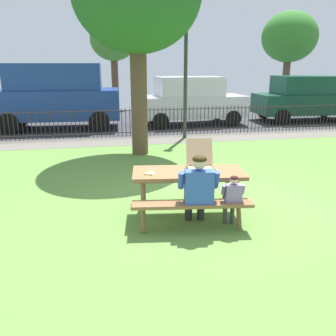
% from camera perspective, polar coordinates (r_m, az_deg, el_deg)
% --- Properties ---
extents(ground, '(28.00, 10.64, 0.02)m').
position_cam_1_polar(ground, '(7.49, 1.93, -2.72)').
color(ground, '#628F3E').
extents(cobblestone_walkway, '(28.00, 1.40, 0.01)m').
position_cam_1_polar(cobblestone_walkway, '(11.88, -3.04, 4.50)').
color(cobblestone_walkway, slate).
extents(street_asphalt, '(28.00, 7.17, 0.01)m').
position_cam_1_polar(street_asphalt, '(16.07, -5.21, 7.58)').
color(street_asphalt, '#38383D').
extents(picnic_table_foreground, '(1.98, 1.71, 0.79)m').
position_cam_1_polar(picnic_table_foreground, '(5.82, 3.26, -2.14)').
color(picnic_table_foreground, brown).
rests_on(picnic_table_foreground, ground).
extents(pizza_box_open, '(0.50, 0.58, 0.47)m').
position_cam_1_polar(pizza_box_open, '(5.88, 5.27, 0.69)').
color(pizza_box_open, tan).
rests_on(pizza_box_open, picnic_table_foreground).
extents(pizza_slice_on_table, '(0.21, 0.26, 0.02)m').
position_cam_1_polar(pizza_slice_on_table, '(5.64, -2.99, -0.83)').
color(pizza_slice_on_table, '#F2D273').
rests_on(pizza_slice_on_table, picnic_table_foreground).
extents(adult_at_table, '(0.63, 0.63, 1.19)m').
position_cam_1_polar(adult_at_table, '(5.34, 4.85, -3.22)').
color(adult_at_table, '#292929').
rests_on(adult_at_table, ground).
extents(child_at_table, '(0.36, 0.36, 0.87)m').
position_cam_1_polar(child_at_table, '(5.46, 10.26, -4.49)').
color(child_at_table, '#454545').
rests_on(child_at_table, ground).
extents(iron_fence_streetside, '(20.67, 0.03, 0.99)m').
position_cam_1_polar(iron_fence_streetside, '(12.47, -3.53, 7.43)').
color(iron_fence_streetside, '#2D2823').
rests_on(iron_fence_streetside, ground).
extents(lamp_post_walkway, '(0.28, 0.28, 4.57)m').
position_cam_1_polar(lamp_post_walkway, '(12.03, 2.88, 17.86)').
color(lamp_post_walkway, '#2D382D').
rests_on(lamp_post_walkway, ground).
extents(parked_car_center, '(4.77, 2.22, 2.46)m').
position_cam_1_polar(parked_car_center, '(14.45, -17.48, 11.16)').
color(parked_car_center, navy).
rests_on(parked_car_center, ground).
extents(parked_car_right, '(4.48, 2.08, 1.94)m').
position_cam_1_polar(parked_car_right, '(14.87, 3.67, 10.83)').
color(parked_car_right, silver).
rests_on(parked_car_right, ground).
extents(parked_car_far_right, '(4.45, 2.02, 1.94)m').
position_cam_1_polar(parked_car_far_right, '(16.94, 21.24, 10.46)').
color(parked_car_far_right, '#154533').
rests_on(parked_car_far_right, ground).
extents(far_tree_midleft, '(2.58, 2.58, 4.91)m').
position_cam_1_polar(far_tree_midleft, '(21.17, -8.76, 19.59)').
color(far_tree_midleft, brown).
rests_on(far_tree_midleft, ground).
extents(far_tree_center, '(3.33, 3.33, 5.51)m').
position_cam_1_polar(far_tree_center, '(24.15, 18.92, 19.20)').
color(far_tree_center, brown).
rests_on(far_tree_center, ground).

